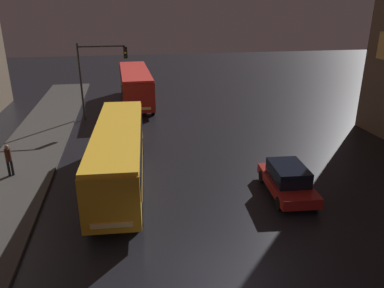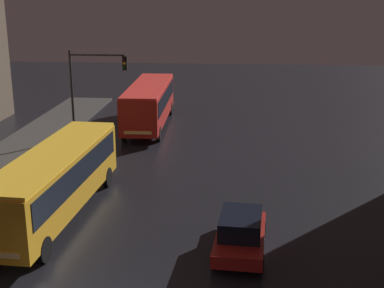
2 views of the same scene
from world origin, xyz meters
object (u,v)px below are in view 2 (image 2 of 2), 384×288
at_px(bus_near, 56,177).
at_px(car_taxi, 240,233).
at_px(bus_far, 149,101).
at_px(traffic_light_main, 91,80).

distance_m(bus_near, car_taxi, 8.59).
xyz_separation_m(bus_near, bus_far, (1.41, 16.69, 0.05)).
height_order(bus_far, traffic_light_main, traffic_light_main).
distance_m(bus_far, car_taxi, 20.47).
height_order(bus_far, car_taxi, bus_far).
bearing_deg(traffic_light_main, bus_near, -82.61).
relative_size(bus_far, traffic_light_main, 1.80).
height_order(bus_near, traffic_light_main, traffic_light_main).
distance_m(bus_near, bus_far, 16.75).
relative_size(car_taxi, traffic_light_main, 0.72).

